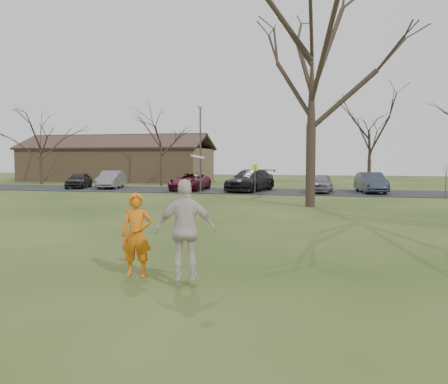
{
  "coord_description": "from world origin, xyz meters",
  "views": [
    {
      "loc": [
        3.0,
        -8.94,
        2.47
      ],
      "look_at": [
        0.0,
        4.0,
        1.5
      ],
      "focal_mm": 36.93,
      "sensor_mm": 36.0,
      "label": 1
    }
  ],
  "objects_px": {
    "car_2": "(190,181)",
    "building": "(117,163)",
    "car_0": "(79,180)",
    "car_3": "(250,180)",
    "catching_play": "(186,230)",
    "big_tree": "(312,68)",
    "player_defender": "(137,235)",
    "car_5": "(371,182)",
    "car_1": "(111,179)",
    "lamp_post": "(200,137)",
    "car_4": "(320,183)"
  },
  "relations": [
    {
      "from": "car_1",
      "to": "lamp_post",
      "type": "relative_size",
      "value": 0.69
    },
    {
      "from": "car_0",
      "to": "car_3",
      "type": "distance_m",
      "value": 14.35
    },
    {
      "from": "big_tree",
      "to": "catching_play",
      "type": "bearing_deg",
      "value": -96.19
    },
    {
      "from": "player_defender",
      "to": "car_5",
      "type": "distance_m",
      "value": 26.13
    },
    {
      "from": "player_defender",
      "to": "building",
      "type": "height_order",
      "value": "building"
    },
    {
      "from": "car_1",
      "to": "big_tree",
      "type": "relative_size",
      "value": 0.31
    },
    {
      "from": "catching_play",
      "to": "car_1",
      "type": "bearing_deg",
      "value": 119.46
    },
    {
      "from": "car_4",
      "to": "lamp_post",
      "type": "distance_m",
      "value": 9.14
    },
    {
      "from": "player_defender",
      "to": "car_5",
      "type": "height_order",
      "value": "player_defender"
    },
    {
      "from": "car_2",
      "to": "car_3",
      "type": "bearing_deg",
      "value": 2.45
    },
    {
      "from": "car_0",
      "to": "car_4",
      "type": "relative_size",
      "value": 0.96
    },
    {
      "from": "car_0",
      "to": "lamp_post",
      "type": "xyz_separation_m",
      "value": [
        11.16,
        -2.68,
        3.28
      ]
    },
    {
      "from": "car_3",
      "to": "car_5",
      "type": "height_order",
      "value": "car_3"
    },
    {
      "from": "car_4",
      "to": "lamp_post",
      "type": "bearing_deg",
      "value": -161.17
    },
    {
      "from": "car_2",
      "to": "catching_play",
      "type": "distance_m",
      "value": 26.53
    },
    {
      "from": "building",
      "to": "catching_play",
      "type": "bearing_deg",
      "value": -62.24
    },
    {
      "from": "building",
      "to": "car_1",
      "type": "bearing_deg",
      "value": -65.99
    },
    {
      "from": "car_2",
      "to": "big_tree",
      "type": "height_order",
      "value": "big_tree"
    },
    {
      "from": "car_4",
      "to": "building",
      "type": "bearing_deg",
      "value": 153.79
    },
    {
      "from": "player_defender",
      "to": "car_3",
      "type": "relative_size",
      "value": 0.32
    },
    {
      "from": "catching_play",
      "to": "car_2",
      "type": "bearing_deg",
      "value": 107.16
    },
    {
      "from": "car_0",
      "to": "car_2",
      "type": "relative_size",
      "value": 0.78
    },
    {
      "from": "player_defender",
      "to": "car_2",
      "type": "height_order",
      "value": "player_defender"
    },
    {
      "from": "catching_play",
      "to": "car_0",
      "type": "bearing_deg",
      "value": 124.15
    },
    {
      "from": "car_2",
      "to": "building",
      "type": "height_order",
      "value": "building"
    },
    {
      "from": "car_0",
      "to": "car_5",
      "type": "height_order",
      "value": "car_5"
    },
    {
      "from": "player_defender",
      "to": "catching_play",
      "type": "bearing_deg",
      "value": -33.01
    },
    {
      "from": "car_5",
      "to": "building",
      "type": "bearing_deg",
      "value": 144.27
    },
    {
      "from": "car_0",
      "to": "catching_play",
      "type": "xyz_separation_m",
      "value": [
        17.47,
        -25.76,
        0.42
      ]
    },
    {
      "from": "car_2",
      "to": "car_5",
      "type": "bearing_deg",
      "value": 3.04
    },
    {
      "from": "car_3",
      "to": "lamp_post",
      "type": "height_order",
      "value": "lamp_post"
    },
    {
      "from": "car_2",
      "to": "big_tree",
      "type": "relative_size",
      "value": 0.35
    },
    {
      "from": "car_4",
      "to": "car_1",
      "type": "bearing_deg",
      "value": -178.67
    },
    {
      "from": "catching_play",
      "to": "building",
      "type": "relative_size",
      "value": 0.12
    },
    {
      "from": "car_1",
      "to": "car_4",
      "type": "bearing_deg",
      "value": -15.37
    },
    {
      "from": "car_1",
      "to": "catching_play",
      "type": "height_order",
      "value": "catching_play"
    },
    {
      "from": "car_2",
      "to": "building",
      "type": "bearing_deg",
      "value": 134.58
    },
    {
      "from": "player_defender",
      "to": "car_2",
      "type": "bearing_deg",
      "value": 94.38
    },
    {
      "from": "car_1",
      "to": "car_3",
      "type": "relative_size",
      "value": 0.78
    },
    {
      "from": "big_tree",
      "to": "player_defender",
      "type": "bearing_deg",
      "value": -101.06
    },
    {
      "from": "lamp_post",
      "to": "big_tree",
      "type": "relative_size",
      "value": 0.45
    },
    {
      "from": "player_defender",
      "to": "car_4",
      "type": "xyz_separation_m",
      "value": [
        3.23,
        24.62,
        -0.16
      ]
    },
    {
      "from": "car_0",
      "to": "catching_play",
      "type": "bearing_deg",
      "value": -70.9
    },
    {
      "from": "car_4",
      "to": "car_5",
      "type": "height_order",
      "value": "car_5"
    },
    {
      "from": "player_defender",
      "to": "lamp_post",
      "type": "distance_m",
      "value": 23.32
    },
    {
      "from": "car_1",
      "to": "catching_play",
      "type": "bearing_deg",
      "value": -72.36
    },
    {
      "from": "car_5",
      "to": "player_defender",
      "type": "bearing_deg",
      "value": -114.26
    },
    {
      "from": "car_0",
      "to": "car_4",
      "type": "height_order",
      "value": "car_4"
    },
    {
      "from": "catching_play",
      "to": "big_tree",
      "type": "relative_size",
      "value": 0.17
    },
    {
      "from": "car_3",
      "to": "big_tree",
      "type": "height_order",
      "value": "big_tree"
    }
  ]
}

